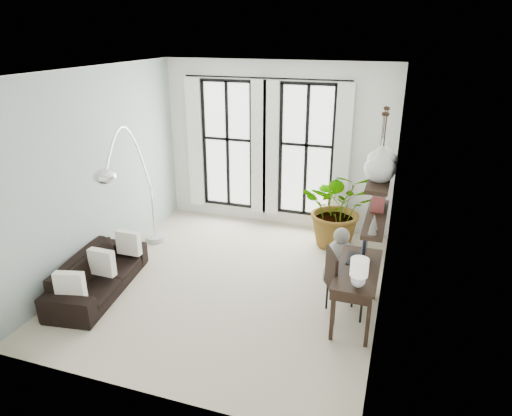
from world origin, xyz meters
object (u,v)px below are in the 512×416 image
at_px(buddha, 340,259).
at_px(desk, 357,273).
at_px(sofa, 98,274).
at_px(plant, 339,208).
at_px(arc_lamp, 128,158).
at_px(desk_chair, 339,280).

bearing_deg(buddha, desk, -70.33).
height_order(sofa, plant, plant).
distance_m(desk, buddha, 1.09).
bearing_deg(arc_lamp, plant, 30.45).
bearing_deg(plant, desk, -75.43).
xyz_separation_m(sofa, plant, (3.16, 2.73, 0.45)).
relative_size(plant, buddha, 1.63).
height_order(sofa, desk_chair, desk_chair).
xyz_separation_m(plant, desk_chair, (0.36, -2.25, -0.17)).
bearing_deg(plant, buddha, -79.49).
relative_size(sofa, desk, 1.50).
relative_size(plant, arc_lamp, 0.62).
distance_m(sofa, arc_lamp, 1.83).
bearing_deg(desk, arc_lamp, 172.88).
xyz_separation_m(desk, arc_lamp, (-3.64, 0.46, 1.14)).
height_order(sofa, arc_lamp, arc_lamp).
height_order(plant, desk, plant).
relative_size(sofa, plant, 1.33).
relative_size(desk_chair, buddha, 1.09).
xyz_separation_m(plant, desk, (0.59, -2.25, -0.02)).
xyz_separation_m(plant, buddha, (0.24, -1.28, -0.35)).
height_order(desk, arc_lamp, arc_lamp).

